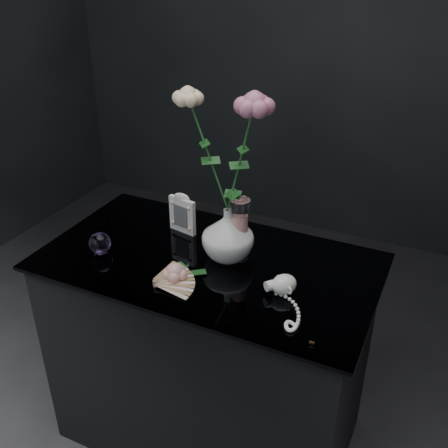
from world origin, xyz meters
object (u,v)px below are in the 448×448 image
at_px(paperweight, 100,243).
at_px(pearl_jar, 284,284).
at_px(loose_rose, 175,272).
at_px(picture_frame, 182,213).
at_px(vase, 228,234).
at_px(wine_glass, 240,230).

xyz_separation_m(paperweight, pearl_jar, (0.60, 0.05, -0.00)).
bearing_deg(loose_rose, paperweight, 167.45).
distance_m(picture_frame, loose_rose, 0.29).
bearing_deg(paperweight, picture_frame, 53.83).
bearing_deg(loose_rose, pearl_jar, 7.54).
distance_m(paperweight, pearl_jar, 0.60).
xyz_separation_m(loose_rose, pearl_jar, (0.31, 0.08, 0.00)).
bearing_deg(pearl_jar, vase, -164.21).
relative_size(wine_glass, paperweight, 2.92).
height_order(vase, picture_frame, vase).
bearing_deg(picture_frame, loose_rose, -53.65).
bearing_deg(wine_glass, paperweight, -158.83).
xyz_separation_m(vase, paperweight, (-0.38, -0.15, -0.05)).
distance_m(picture_frame, pearl_jar, 0.47).
bearing_deg(wine_glass, loose_rose, -122.45).
bearing_deg(loose_rose, wine_glass, 51.11).
relative_size(picture_frame, loose_rose, 0.89).
height_order(paperweight, loose_rose, paperweight).
bearing_deg(pearl_jar, wine_glass, -170.85).
bearing_deg(picture_frame, paperweight, -114.49).
height_order(vase, loose_rose, vase).
height_order(vase, wine_glass, wine_glass).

